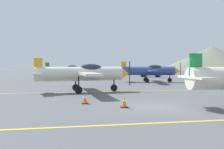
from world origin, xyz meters
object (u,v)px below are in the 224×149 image
Objects in this scene: airplane_far at (150,71)px; traffic_cone_front at (124,102)px; traffic_cone_side at (85,99)px; airplane_mid at (83,73)px; car_sedan at (150,73)px; airplane_back at (68,70)px.

traffic_cone_front is (-7.84, -18.53, -1.25)m from airplane_far.
traffic_cone_side is (-1.89, 1.60, 0.00)m from traffic_cone_front.
traffic_cone_front is at bearing -112.93° from airplane_far.
car_sedan is (14.54, 25.11, -0.70)m from airplane_mid.
airplane_far is at bearing 48.73° from airplane_mid.
traffic_cone_side is at bearing -119.88° from airplane_far.
airplane_back reaches higher than car_sedan.
airplane_mid is 14.34m from airplane_far.
airplane_back reaches higher than traffic_cone_front.
airplane_mid is 22.18m from airplane_back.
traffic_cone_front is (1.62, -7.76, -1.25)m from airplane_mid.
airplane_back is at bearing 133.28° from airplane_far.
airplane_far and airplane_back have the same top height.
airplane_mid and airplane_back have the same top height.
traffic_cone_side is (-9.73, -16.93, -1.25)m from airplane_far.
car_sedan is 35.32m from traffic_cone_front.
airplane_mid is 29.03m from car_sedan.
airplane_mid is 1.00× the size of airplane_far.
airplane_far is at bearing 67.07° from traffic_cone_front.
airplane_far is 0.99× the size of airplane_back.
traffic_cone_front is (2.86, -29.90, -1.25)m from airplane_back.
car_sedan reaches higher than traffic_cone_front.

